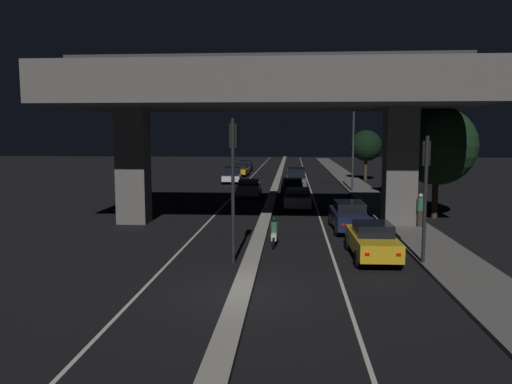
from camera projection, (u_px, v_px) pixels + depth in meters
name	position (u px, v px, depth m)	size (l,w,h in m)	color
ground_plane	(242.00, 294.00, 16.24)	(200.00, 200.00, 0.00)	black
lane_line_left_inner	(243.00, 185.00, 51.16)	(0.12, 126.00, 0.00)	beige
lane_line_right_inner	(309.00, 186.00, 50.67)	(0.12, 126.00, 0.00)	beige
median_divider	(276.00, 184.00, 50.90)	(0.69, 126.00, 0.21)	gray
sidewalk_right	(365.00, 193.00, 43.40)	(2.65, 126.00, 0.15)	#5B5956
elevated_overpass	(264.00, 93.00, 27.97)	(22.91, 9.87, 9.67)	#5B5956
traffic_light_left_of_median	(233.00, 166.00, 19.84)	(0.30, 0.49, 5.79)	black
traffic_light_right_of_median	(425.00, 178.00, 19.36)	(0.30, 0.49, 5.11)	black
street_lamp	(349.00, 141.00, 44.03)	(2.66, 0.32, 7.65)	#2D2D30
car_taxi_yellow_lead	(372.00, 240.00, 20.74)	(1.88, 4.57, 1.54)	gold
car_dark_blue_second	(349.00, 216.00, 26.78)	(1.92, 4.53, 1.61)	#141938
car_grey_third	(298.00, 198.00, 34.77)	(2.05, 4.31, 1.43)	#515459
car_dark_blue_fourth	(292.00, 188.00, 41.18)	(1.95, 4.04, 1.58)	#141938
car_grey_fifth	(296.00, 177.00, 48.96)	(2.07, 4.71, 1.91)	#515459
car_silver_lead_oncoming	(249.00, 188.00, 41.50)	(2.16, 4.67, 1.44)	gray
car_white_second_oncoming	(232.00, 175.00, 53.03)	(2.09, 4.05, 1.72)	silver
car_taxi_yellow_third_oncoming	(241.00, 170.00, 62.37)	(1.96, 4.69, 1.46)	gold
car_black_fourth_oncoming	(245.00, 166.00, 70.61)	(1.99, 4.40, 1.51)	black
motorcycle_white_filtering_near	(274.00, 234.00, 23.10)	(0.32, 1.79, 1.38)	black
pedestrian_on_sidewalk	(420.00, 210.00, 27.19)	(0.36, 0.36, 1.82)	#2D261E
roadside_tree_kerbside_near	(437.00, 146.00, 30.45)	(4.78, 4.78, 6.86)	#38281C
roadside_tree_kerbside_mid	(403.00, 146.00, 40.96)	(3.51, 3.51, 5.99)	#2D2116
roadside_tree_kerbside_far	(366.00, 146.00, 55.48)	(3.46, 3.46, 5.66)	#38281C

